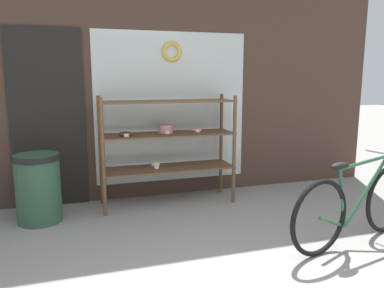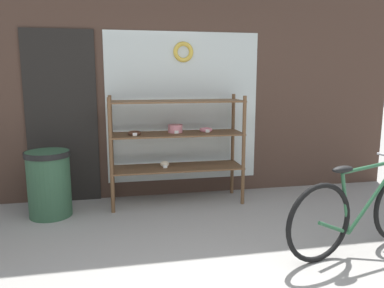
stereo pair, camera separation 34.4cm
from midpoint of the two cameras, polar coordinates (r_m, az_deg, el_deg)
storefront_facade at (r=4.83m, az=-8.08°, el=13.21°), size 6.29×0.13×3.69m
display_case at (r=4.53m, az=-6.00°, el=0.96°), size 1.61×0.48×1.32m
bicycle at (r=3.76m, az=21.35°, el=-8.72°), size 1.66×0.56×0.82m
trash_bin at (r=4.40m, az=-24.52°, el=-5.83°), size 0.49×0.49×0.74m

